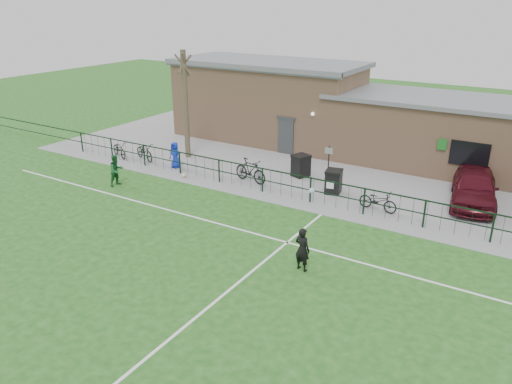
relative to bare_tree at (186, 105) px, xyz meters
The scene contains 20 objects.
ground 13.54m from the bare_tree, 52.70° to the right, with size 90.00×90.00×0.00m, color #1B4F17.
paving_strip 9.05m from the bare_tree, 20.56° to the left, with size 34.00×13.00×0.02m, color gray.
pitch_line_touch 8.96m from the bare_tree, 18.65° to the right, with size 28.00×0.10×0.01m, color white.
pitch_line_mid 10.73m from the bare_tree, 39.09° to the right, with size 28.00×0.10×0.01m, color white.
pitch_line_perp 14.81m from the bare_tree, 46.40° to the right, with size 0.10×16.00×0.01m, color white.
perimeter_fence 8.72m from the bare_tree, 17.35° to the right, with size 28.00×0.10×1.20m, color black.
bare_tree is the anchor object (origin of this frame).
wheelie_bin_left 7.48m from the bare_tree, ahead, with size 0.69×0.79×1.05m, color black.
wheelie_bin_right 9.77m from the bare_tree, ahead, with size 0.69×0.78×1.04m, color black.
sign_post 8.99m from the bare_tree, ahead, with size 0.06×0.06×2.00m, color black.
car_maroon 15.43m from the bare_tree, ahead, with size 1.86×4.62×1.58m, color #440C15.
bicycle_a 4.66m from the bare_tree, 147.33° to the right, with size 0.62×1.77×0.93m, color black.
bicycle_c 3.48m from the bare_tree, 134.69° to the right, with size 0.65×1.87×0.98m, color black.
bicycle_d 6.06m from the bare_tree, 17.49° to the right, with size 0.56×1.98×1.19m, color black.
bicycle_e 12.28m from the bare_tree, ahead, with size 0.60×1.72×0.90m, color black.
spectator_child 3.03m from the bare_tree, 70.59° to the right, with size 0.69×0.45×1.41m, color #132DB9.
goalkeeper_kick 13.99m from the bare_tree, 34.93° to the right, with size 1.54×3.29×1.77m.
outfield_player 5.90m from the bare_tree, 89.99° to the right, with size 0.75×0.59×1.55m, color #185626.
ball_ground 4.58m from the bare_tree, 54.71° to the right, with size 0.24×0.24×0.24m, color white.
clubhouse 9.34m from the bare_tree, 40.12° to the left, with size 24.25×5.40×4.96m.
Camera 1 is at (9.81, -10.90, 8.62)m, focal length 35.00 mm.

